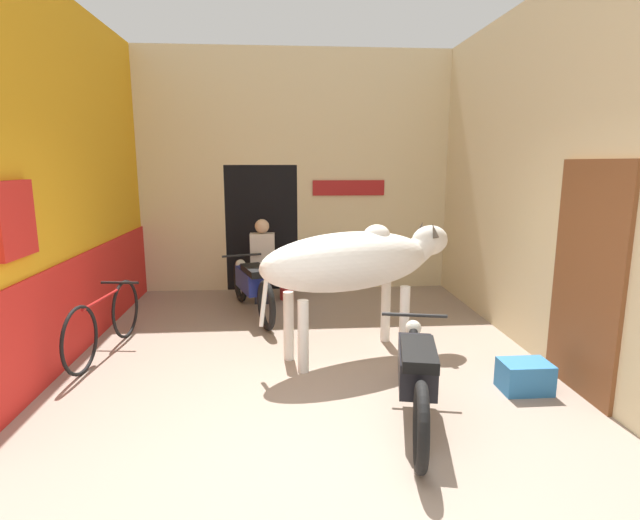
# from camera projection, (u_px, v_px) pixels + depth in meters

# --- Properties ---
(ground_plane) EXTENTS (30.00, 30.00, 0.00)m
(ground_plane) POSITION_uv_depth(u_px,v_px,m) (318.00, 457.00, 3.57)
(ground_plane) COLOR gray
(wall_left_shopfront) EXTENTS (0.25, 4.88, 3.83)m
(wall_left_shopfront) POSITION_uv_depth(u_px,v_px,m) (66.00, 183.00, 5.40)
(wall_left_shopfront) COLOR orange
(wall_left_shopfront) RESTS_ON ground_plane
(wall_back_with_doorway) EXTENTS (4.95, 0.93, 3.83)m
(wall_back_with_doorway) POSITION_uv_depth(u_px,v_px,m) (284.00, 191.00, 8.26)
(wall_back_with_doorway) COLOR beige
(wall_back_with_doorway) RESTS_ON ground_plane
(wall_right_with_door) EXTENTS (0.22, 4.88, 3.83)m
(wall_right_with_door) POSITION_uv_depth(u_px,v_px,m) (524.00, 179.00, 5.74)
(wall_right_with_door) COLOR beige
(wall_right_with_door) RESTS_ON ground_plane
(cow) EXTENTS (2.31, 1.38, 1.42)m
(cow) POSITION_uv_depth(u_px,v_px,m) (355.00, 262.00, 5.30)
(cow) COLOR silver
(cow) RESTS_ON ground_plane
(motorcycle_near) EXTENTS (0.65, 1.95, 0.74)m
(motorcycle_near) POSITION_uv_depth(u_px,v_px,m) (416.00, 371.00, 4.02)
(motorcycle_near) COLOR black
(motorcycle_near) RESTS_ON ground_plane
(motorcycle_far) EXTENTS (0.80, 1.99, 0.75)m
(motorcycle_far) POSITION_uv_depth(u_px,v_px,m) (252.00, 284.00, 6.84)
(motorcycle_far) COLOR black
(motorcycle_far) RESTS_ON ground_plane
(bicycle) EXTENTS (0.44, 1.77, 0.71)m
(bicycle) POSITION_uv_depth(u_px,v_px,m) (105.00, 322.00, 5.44)
(bicycle) COLOR black
(bicycle) RESTS_ON ground_plane
(shopkeeper_seated) EXTENTS (0.36, 0.34, 1.25)m
(shopkeeper_seated) POSITION_uv_depth(u_px,v_px,m) (263.00, 258.00, 7.47)
(shopkeeper_seated) COLOR #282833
(shopkeeper_seated) RESTS_ON ground_plane
(plastic_stool) EXTENTS (0.30, 0.30, 0.42)m
(plastic_stool) POSITION_uv_depth(u_px,v_px,m) (287.00, 285.00, 7.65)
(plastic_stool) COLOR red
(plastic_stool) RESTS_ON ground_plane
(crate) EXTENTS (0.44, 0.32, 0.28)m
(crate) POSITION_uv_depth(u_px,v_px,m) (525.00, 376.00, 4.58)
(crate) COLOR teal
(crate) RESTS_ON ground_plane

